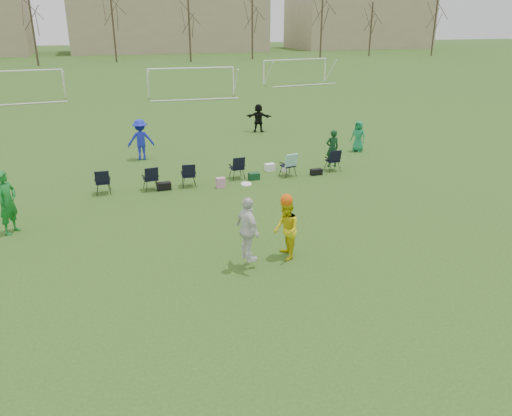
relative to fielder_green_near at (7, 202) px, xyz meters
name	(u,v)px	position (x,y,z in m)	size (l,w,h in m)	color
ground	(278,270)	(7.10, -4.97, -1.02)	(260.00, 260.00, 0.00)	#295019
fielder_green_near	(7,202)	(0.00, 0.00, 0.00)	(0.74, 0.49, 2.03)	#147225
fielder_blue	(141,140)	(4.83, 7.63, -0.05)	(1.24, 0.71, 1.92)	#1924BE
fielder_green_far	(358,136)	(15.43, 5.85, -0.24)	(0.75, 0.49, 1.54)	#16804D
fielder_black	(258,118)	(12.10, 11.84, -0.19)	(1.53, 0.49, 1.65)	black
center_contest	(269,229)	(7.02, -4.43, -0.02)	(1.88, 1.23, 2.44)	white
sideline_setup	(240,168)	(8.38, 3.06, -0.49)	(10.41, 1.91, 1.80)	#0E3419
goal_left	(14,77)	(-2.90, 29.03, 0.91)	(7.39, 0.76, 2.46)	white
goal_mid	(191,74)	(11.10, 27.03, 0.91)	(7.40, 0.63, 2.46)	white
goal_right	(295,64)	(23.10, 33.03, 0.91)	(7.35, 1.14, 2.46)	white
tree_line	(116,27)	(7.34, 64.88, 4.07)	(110.28, 3.28, 11.40)	#382B21
building_row	(141,20)	(13.83, 91.03, 4.97)	(126.00, 16.00, 13.00)	tan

